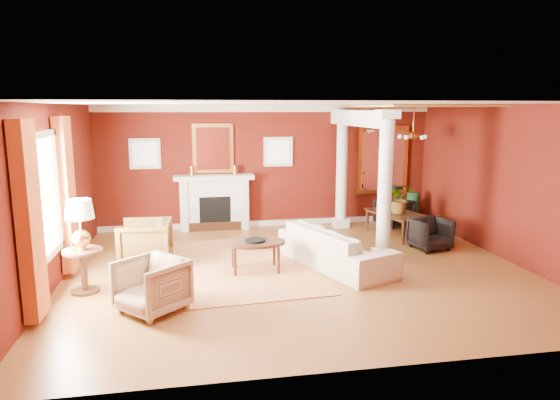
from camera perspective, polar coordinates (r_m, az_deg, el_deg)
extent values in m
plane|color=brown|center=(8.96, 2.05, -7.94)|extent=(8.00, 8.00, 0.00)
cube|color=#54130B|center=(12.03, -1.41, 3.88)|extent=(8.00, 0.04, 2.90)
cube|color=#54130B|center=(5.32, 10.10, -4.71)|extent=(8.00, 0.04, 2.90)
cube|color=#54130B|center=(8.71, -24.58, 0.40)|extent=(0.04, 7.00, 2.90)
cube|color=#54130B|center=(10.23, 24.60, 1.77)|extent=(0.04, 7.00, 2.90)
cube|color=silver|center=(8.50, 2.17, 10.94)|extent=(8.00, 7.00, 0.04)
cube|color=white|center=(11.86, -7.49, -0.46)|extent=(1.60, 0.34, 1.20)
cube|color=black|center=(11.72, -7.43, -1.34)|extent=(0.72, 0.03, 0.70)
cube|color=black|center=(11.80, -7.39, -3.00)|extent=(1.20, 0.05, 0.20)
cube|color=white|center=(11.72, -7.55, 2.58)|extent=(1.85, 0.42, 0.10)
cube|color=white|center=(11.82, -10.87, -0.59)|extent=(0.16, 0.40, 1.20)
cube|color=white|center=(11.88, -4.11, -0.37)|extent=(0.16, 0.40, 1.20)
cube|color=gold|center=(11.82, -7.67, 5.86)|extent=(0.95, 0.06, 1.15)
cube|color=white|center=(11.78, -7.66, 5.85)|extent=(0.78, 0.02, 0.98)
cube|color=white|center=(11.87, -15.18, 5.13)|extent=(0.70, 0.06, 0.70)
cube|color=white|center=(11.84, -15.19, 5.11)|extent=(0.54, 0.02, 0.54)
cube|color=white|center=(12.00, -0.21, 5.55)|extent=(0.70, 0.06, 0.70)
cube|color=white|center=(11.97, -0.18, 5.53)|extent=(0.54, 0.02, 0.54)
cube|color=white|center=(8.12, -25.56, 0.37)|extent=(0.03, 1.30, 1.70)
cube|color=white|center=(7.44, -26.70, -0.54)|extent=(0.08, 0.10, 1.90)
cube|color=white|center=(8.78, -24.15, 1.17)|extent=(0.08, 0.10, 1.90)
cube|color=#9F441B|center=(7.17, -26.74, -2.16)|extent=(0.18, 0.55, 2.60)
cube|color=#9F441B|center=(9.07, -23.21, 0.55)|extent=(0.18, 0.55, 2.60)
cube|color=white|center=(9.69, 11.61, -6.12)|extent=(0.34, 0.34, 0.20)
cylinder|color=white|center=(9.40, 11.91, 1.80)|extent=(0.26, 0.26, 2.50)
cube|color=white|center=(9.30, 12.21, 9.57)|extent=(0.36, 0.36, 0.16)
cube|color=white|center=(12.15, 6.94, -2.59)|extent=(0.34, 0.34, 0.20)
cylinder|color=white|center=(11.92, 7.08, 3.74)|extent=(0.26, 0.26, 2.50)
cube|color=white|center=(11.84, 7.22, 9.86)|extent=(0.36, 0.36, 0.16)
cube|color=white|center=(10.80, 8.95, 9.23)|extent=(0.30, 3.20, 0.32)
cube|color=#D0853D|center=(11.08, 14.97, 10.33)|extent=(2.30, 3.40, 0.04)
cube|color=gold|center=(12.74, 11.66, 4.49)|extent=(1.30, 0.06, 1.70)
cube|color=white|center=(12.71, 11.72, 4.47)|extent=(1.10, 0.02, 1.50)
cylinder|color=#B98A3A|center=(11.15, 15.03, 8.81)|extent=(0.02, 0.02, 0.65)
sphere|color=#B98A3A|center=(11.16, 14.95, 7.14)|extent=(0.20, 0.20, 0.20)
sphere|color=beige|center=(11.29, 16.24, 6.96)|extent=(0.09, 0.09, 0.09)
sphere|color=beige|center=(11.44, 14.77, 7.07)|extent=(0.09, 0.09, 0.09)
sphere|color=beige|center=(11.22, 13.53, 7.07)|extent=(0.09, 0.09, 0.09)
sphere|color=beige|center=(10.92, 14.22, 6.95)|extent=(0.09, 0.09, 0.09)
sphere|color=beige|center=(10.96, 15.94, 6.88)|extent=(0.09, 0.09, 0.09)
cube|color=white|center=(11.91, -1.41, 10.42)|extent=(8.00, 0.08, 0.16)
cube|color=white|center=(12.22, -1.35, -2.63)|extent=(8.00, 0.08, 0.12)
cube|color=maroon|center=(9.18, -5.54, -7.48)|extent=(3.08, 3.94, 0.01)
imported|color=beige|center=(9.06, 6.39, -4.63)|extent=(1.54, 2.54, 0.96)
imported|color=black|center=(9.41, -15.17, -4.50)|extent=(0.88, 0.93, 0.91)
imported|color=tan|center=(7.28, -14.47, -9.19)|extent=(1.11, 1.12, 0.84)
cylinder|color=black|center=(8.74, -2.86, -4.91)|extent=(1.07, 1.07, 0.05)
cylinder|color=black|center=(8.55, -5.16, -7.18)|extent=(0.05, 0.05, 0.48)
cylinder|color=black|center=(8.64, -0.16, -6.95)|extent=(0.05, 0.05, 0.48)
cylinder|color=black|center=(9.00, -5.42, -6.28)|extent=(0.05, 0.05, 0.48)
cylinder|color=black|center=(9.09, -0.67, -6.07)|extent=(0.05, 0.05, 0.48)
imported|color=black|center=(8.66, -3.25, -4.02)|extent=(0.16, 0.12, 0.25)
cylinder|color=black|center=(8.47, -21.36, -9.65)|extent=(0.43, 0.43, 0.04)
cylinder|color=black|center=(8.37, -21.50, -7.63)|extent=(0.10, 0.10, 0.67)
cylinder|color=black|center=(8.28, -21.66, -5.43)|extent=(0.59, 0.59, 0.04)
sphere|color=#B98A3A|center=(8.23, -21.75, -4.11)|extent=(0.27, 0.27, 0.27)
cylinder|color=#B98A3A|center=(8.18, -21.84, -2.78)|extent=(0.03, 0.03, 0.29)
cone|color=beige|center=(8.13, -21.97, -0.96)|extent=(0.43, 0.43, 0.29)
imported|color=black|center=(11.48, 13.39, -1.95)|extent=(0.87, 1.58, 0.84)
imported|color=black|center=(10.56, 16.82, -3.56)|extent=(0.80, 0.76, 0.70)
imported|color=black|center=(12.45, 12.84, -1.22)|extent=(0.89, 0.86, 0.73)
sphere|color=#133D22|center=(12.68, 14.87, -2.04)|extent=(0.34, 0.34, 0.34)
cylinder|color=#133D22|center=(12.63, 14.92, -0.96)|extent=(0.31, 0.31, 0.81)
imported|color=#26591E|center=(11.30, 13.56, 1.34)|extent=(0.66, 0.72, 0.52)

